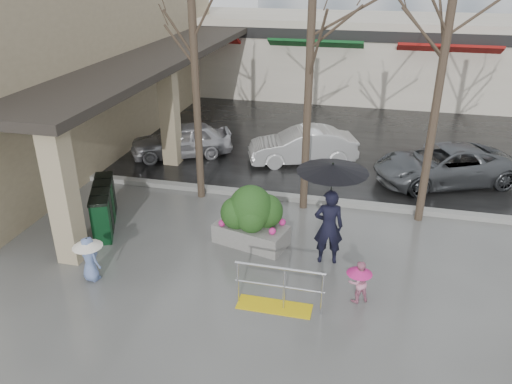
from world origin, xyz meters
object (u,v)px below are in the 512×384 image
at_px(tree_west, 193,26).
at_px(tree_midwest, 311,23).
at_px(planter, 252,216).
at_px(car_b, 303,146).
at_px(woman, 330,202).
at_px(car_c, 444,165).
at_px(child_blue, 89,254).
at_px(news_boxes, 104,207).
at_px(child_pink, 359,279).
at_px(tree_mideast, 446,43).
at_px(handrail, 277,293).
at_px(car_a, 181,140).

distance_m(tree_west, tree_midwest, 3.20).
xyz_separation_m(planter, car_b, (0.42, 5.92, -0.14)).
bearing_deg(car_b, woman, -6.29).
xyz_separation_m(woman, car_c, (3.20, 5.61, -1.00)).
height_order(child_blue, news_boxes, news_boxes).
distance_m(tree_midwest, child_pink, 6.51).
relative_size(tree_mideast, news_boxes, 3.01).
bearing_deg(planter, handrail, -64.63).
relative_size(planter, news_boxes, 0.94).
height_order(tree_midwest, child_pink, tree_midwest).
xyz_separation_m(woman, car_b, (-1.57, 6.34, -1.00)).
relative_size(child_blue, planter, 0.54).
xyz_separation_m(tree_mideast, car_a, (-8.34, 3.14, -4.23)).
bearing_deg(tree_midwest, news_boxes, -154.80).
xyz_separation_m(woman, car_a, (-6.03, 5.90, -1.00)).
height_order(tree_mideast, car_b, tree_mideast).
bearing_deg(woman, planter, -21.90).
bearing_deg(tree_midwest, handrail, -88.09).
bearing_deg(car_b, planter, -24.27).
xyz_separation_m(car_a, car_b, (4.46, 0.43, 0.00)).
xyz_separation_m(handrail, child_blue, (-4.36, 0.02, 0.29)).
bearing_deg(tree_west, planter, -46.87).
relative_size(tree_west, woman, 2.61).
bearing_deg(child_blue, car_b, -91.76).
xyz_separation_m(child_pink, car_b, (-2.38, 7.73, 0.07)).
xyz_separation_m(tree_mideast, child_pink, (-1.50, -4.16, -4.30)).
distance_m(child_blue, planter, 4.02).
xyz_separation_m(handrail, tree_midwest, (-0.16, 4.80, 4.86)).
bearing_deg(car_c, handrail, -50.63).
relative_size(car_a, car_b, 0.97).
bearing_deg(handrail, tree_mideast, 56.81).
bearing_deg(car_c, car_b, -121.52).
xyz_separation_m(tree_mideast, planter, (-4.30, -2.34, -4.09)).
relative_size(handrail, car_c, 0.42).
bearing_deg(car_a, car_b, 69.13).
relative_size(tree_midwest, planter, 3.45).
bearing_deg(car_a, child_blue, -20.38).
xyz_separation_m(tree_midwest, woman, (0.99, -2.76, -3.61)).
bearing_deg(car_c, tree_midwest, -78.66).
height_order(tree_west, tree_mideast, tree_west).
height_order(tree_west, woman, tree_west).
relative_size(news_boxes, car_a, 0.58).
xyz_separation_m(handrail, tree_mideast, (3.14, 4.80, 4.48)).
height_order(tree_midwest, child_blue, tree_midwest).
relative_size(tree_mideast, child_blue, 5.90).
bearing_deg(car_a, news_boxes, -27.48).
bearing_deg(child_pink, child_blue, -23.97).
height_order(handrail, car_b, car_b).
relative_size(child_blue, car_b, 0.29).
xyz_separation_m(handrail, news_boxes, (-5.30, 2.38, 0.23)).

